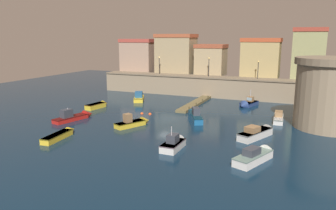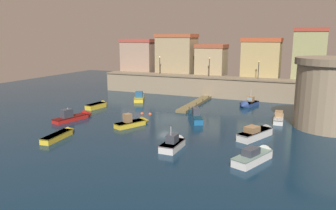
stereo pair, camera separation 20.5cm
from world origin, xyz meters
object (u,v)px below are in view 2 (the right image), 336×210
at_px(fortress_tower, 332,93).
at_px(moored_boat_6, 61,134).
at_px(moored_boat_5, 174,143).
at_px(mooring_buoy_1, 142,114).
at_px(moored_boat_0, 134,122).
at_px(moored_boat_3, 140,97).
at_px(mooring_buoy_0, 150,114).
at_px(moored_boat_9, 279,117).
at_px(moored_boat_7, 98,105).
at_px(moored_boat_8, 75,116).
at_px(moored_boat_2, 247,104).
at_px(quay_lamp_1, 209,64).
at_px(quay_lamp_0, 160,62).
at_px(moored_boat_10, 257,155).
at_px(moored_boat_1, 195,115).
at_px(moored_boat_4, 258,132).
at_px(quay_lamp_2, 259,67).

relative_size(fortress_tower, moored_boat_6, 1.62).
relative_size(moored_boat_5, mooring_buoy_1, 9.43).
distance_m(moored_boat_0, moored_boat_3, 16.77).
bearing_deg(mooring_buoy_0, moored_boat_9, 12.76).
height_order(moored_boat_7, moored_boat_8, moored_boat_8).
xyz_separation_m(moored_boat_6, mooring_buoy_0, (4.13, 13.94, -0.35)).
height_order(moored_boat_2, mooring_buoy_1, moored_boat_2).
bearing_deg(quay_lamp_1, quay_lamp_0, -180.00).
bearing_deg(moored_boat_10, moored_boat_2, 33.83).
bearing_deg(moored_boat_10, fortress_tower, -2.33).
bearing_deg(moored_boat_0, moored_boat_3, 50.93).
xyz_separation_m(moored_boat_6, moored_boat_10, (21.12, 1.68, 0.14)).
relative_size(moored_boat_5, mooring_buoy_0, 9.38).
distance_m(moored_boat_1, moored_boat_2, 12.43).
bearing_deg(moored_boat_7, moored_boat_0, -116.39).
height_order(moored_boat_3, moored_boat_8, moored_boat_8).
height_order(moored_boat_0, moored_boat_8, moored_boat_8).
relative_size(quay_lamp_0, moored_boat_1, 0.51).
bearing_deg(mooring_buoy_1, moored_boat_9, 12.59).
relative_size(quay_lamp_1, moored_boat_8, 0.55).
xyz_separation_m(quay_lamp_1, mooring_buoy_1, (-4.77, -17.86, -6.10)).
xyz_separation_m(moored_boat_4, moored_boat_8, (-24.05, -1.85, -0.06)).
xyz_separation_m(moored_boat_1, moored_boat_5, (1.97, -12.03, -0.07)).
height_order(moored_boat_9, moored_boat_10, moored_boat_10).
xyz_separation_m(fortress_tower, quay_lamp_0, (-30.12, 15.34, 1.70)).
xyz_separation_m(moored_boat_5, moored_boat_10, (8.19, -0.23, -0.01)).
distance_m(quay_lamp_0, moored_boat_3, 10.48).
xyz_separation_m(moored_boat_3, moored_boat_4, (22.50, -13.62, -0.04)).
bearing_deg(moored_boat_5, moored_boat_6, 98.48).
bearing_deg(moored_boat_2, mooring_buoy_1, -32.58).
distance_m(quay_lamp_0, moored_boat_5, 33.90).
xyz_separation_m(quay_lamp_1, quay_lamp_2, (8.95, 0.00, -0.21)).
xyz_separation_m(fortress_tower, moored_boat_3, (-29.94, 6.42, -3.81)).
relative_size(moored_boat_2, moored_boat_4, 0.76).
distance_m(moored_boat_3, moored_boat_8, 15.54).
bearing_deg(moored_boat_7, moored_boat_3, -13.49).
bearing_deg(quay_lamp_2, quay_lamp_0, -180.00).
distance_m(quay_lamp_0, quay_lamp_1, 10.16).
bearing_deg(quay_lamp_0, moored_boat_8, -93.24).
distance_m(moored_boat_5, moored_boat_7, 22.36).
distance_m(quay_lamp_2, moored_boat_3, 21.60).
bearing_deg(fortress_tower, quay_lamp_2, 125.65).
bearing_deg(moored_boat_7, moored_boat_10, -108.37).
height_order(moored_boat_6, mooring_buoy_0, moored_boat_6).
relative_size(moored_boat_3, moored_boat_5, 1.18).
distance_m(moored_boat_0, moored_boat_1, 8.65).
bearing_deg(moored_boat_6, fortress_tower, -65.39).
height_order(fortress_tower, moored_boat_5, fortress_tower).
bearing_deg(moored_boat_0, moored_boat_4, -59.66).
bearing_deg(quay_lamp_1, mooring_buoy_1, -104.94).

